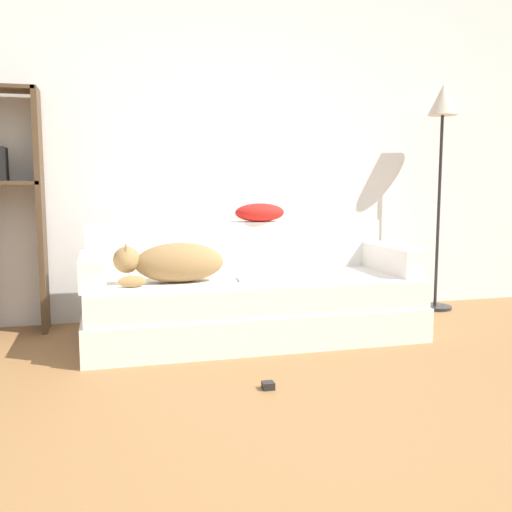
{
  "coord_description": "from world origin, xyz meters",
  "views": [
    {
      "loc": [
        -0.74,
        -1.62,
        0.98
      ],
      "look_at": [
        0.16,
        1.77,
        0.54
      ],
      "focal_mm": 40.0,
      "sensor_mm": 36.0,
      "label": 1
    }
  ],
  "objects_px": {
    "laptop": "(261,278)",
    "power_adapter": "(268,386)",
    "bookshelf": "(10,198)",
    "couch": "(252,308)",
    "floor_lamp": "(442,131)",
    "dog": "(172,263)",
    "throw_pillow": "(260,213)"
  },
  "relations": [
    {
      "from": "laptop",
      "to": "couch",
      "type": "bearing_deg",
      "value": 116.65
    },
    {
      "from": "couch",
      "to": "floor_lamp",
      "type": "relative_size",
      "value": 1.21
    },
    {
      "from": "dog",
      "to": "power_adapter",
      "type": "bearing_deg",
      "value": -68.36
    },
    {
      "from": "floor_lamp",
      "to": "power_adapter",
      "type": "xyz_separation_m",
      "value": [
        -1.77,
        -1.38,
        -1.37
      ]
    },
    {
      "from": "couch",
      "to": "floor_lamp",
      "type": "distance_m",
      "value": 2.05
    },
    {
      "from": "couch",
      "to": "throw_pillow",
      "type": "bearing_deg",
      "value": 67.35
    },
    {
      "from": "throw_pillow",
      "to": "bookshelf",
      "type": "height_order",
      "value": "bookshelf"
    },
    {
      "from": "dog",
      "to": "laptop",
      "type": "relative_size",
      "value": 2.12
    },
    {
      "from": "dog",
      "to": "floor_lamp",
      "type": "bearing_deg",
      "value": 13.19
    },
    {
      "from": "throw_pillow",
      "to": "floor_lamp",
      "type": "bearing_deg",
      "value": 3.62
    },
    {
      "from": "couch",
      "to": "dog",
      "type": "relative_size",
      "value": 3.17
    },
    {
      "from": "throw_pillow",
      "to": "floor_lamp",
      "type": "relative_size",
      "value": 0.2
    },
    {
      "from": "laptop",
      "to": "bookshelf",
      "type": "bearing_deg",
      "value": 165.57
    },
    {
      "from": "dog",
      "to": "power_adapter",
      "type": "relative_size",
      "value": 11.76
    },
    {
      "from": "floor_lamp",
      "to": "power_adapter",
      "type": "relative_size",
      "value": 30.8
    },
    {
      "from": "laptop",
      "to": "floor_lamp",
      "type": "bearing_deg",
      "value": 26.51
    },
    {
      "from": "couch",
      "to": "throw_pillow",
      "type": "xyz_separation_m",
      "value": [
        0.14,
        0.34,
        0.59
      ]
    },
    {
      "from": "bookshelf",
      "to": "couch",
      "type": "bearing_deg",
      "value": -19.43
    },
    {
      "from": "laptop",
      "to": "power_adapter",
      "type": "distance_m",
      "value": 0.95
    },
    {
      "from": "couch",
      "to": "throw_pillow",
      "type": "distance_m",
      "value": 0.7
    },
    {
      "from": "throw_pillow",
      "to": "dog",
      "type": "bearing_deg",
      "value": -148.37
    },
    {
      "from": "bookshelf",
      "to": "floor_lamp",
      "type": "height_order",
      "value": "floor_lamp"
    },
    {
      "from": "laptop",
      "to": "throw_pillow",
      "type": "bearing_deg",
      "value": 83.68
    },
    {
      "from": "bookshelf",
      "to": "power_adapter",
      "type": "distance_m",
      "value": 2.16
    },
    {
      "from": "couch",
      "to": "bookshelf",
      "type": "xyz_separation_m",
      "value": [
        -1.49,
        0.53,
        0.7
      ]
    },
    {
      "from": "bookshelf",
      "to": "floor_lamp",
      "type": "xyz_separation_m",
      "value": [
        3.1,
        -0.09,
        0.49
      ]
    },
    {
      "from": "power_adapter",
      "to": "couch",
      "type": "bearing_deg",
      "value": 80.11
    },
    {
      "from": "bookshelf",
      "to": "floor_lamp",
      "type": "distance_m",
      "value": 3.14
    },
    {
      "from": "dog",
      "to": "bookshelf",
      "type": "height_order",
      "value": "bookshelf"
    },
    {
      "from": "dog",
      "to": "floor_lamp",
      "type": "height_order",
      "value": "floor_lamp"
    },
    {
      "from": "dog",
      "to": "bookshelf",
      "type": "xyz_separation_m",
      "value": [
        -0.98,
        0.59,
        0.38
      ]
    },
    {
      "from": "couch",
      "to": "bookshelf",
      "type": "bearing_deg",
      "value": 160.57
    }
  ]
}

